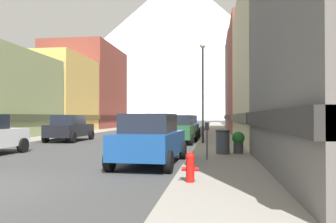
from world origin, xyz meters
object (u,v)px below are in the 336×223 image
car_left_1 (70,128)px  car_right_1 (179,129)px  potted_plant_0 (238,141)px  streetlamp_right (203,77)px  trash_bin_right (223,142)px  parking_meter_near (207,135)px  fire_hydrant_near (190,166)px  car_right_0 (150,139)px  car_right_2 (187,126)px

car_left_1 → car_right_1: bearing=-3.6°
potted_plant_0 → streetlamp_right: 6.37m
trash_bin_right → streetlamp_right: 6.47m
parking_meter_near → streetlamp_right: streetlamp_right is taller
fire_hydrant_near → trash_bin_right: bearing=81.5°
car_right_0 → parking_meter_near: (1.95, 0.50, 0.11)m
car_right_1 → car_right_0: bearing=-90.0°
car_right_2 → fire_hydrant_near: 19.59m
car_left_1 → parking_meter_near: 13.53m
car_right_0 → streetlamp_right: 8.60m
car_left_1 → car_right_0: 12.63m
car_right_0 → parking_meter_near: bearing=14.3°
car_left_1 → potted_plant_0: 13.08m
car_right_1 → fire_hydrant_near: size_ratio=6.34×
streetlamp_right → trash_bin_right: bearing=-79.6°
car_left_1 → trash_bin_right: size_ratio=4.52×
car_right_0 → fire_hydrant_near: size_ratio=6.34×
streetlamp_right → car_right_0: bearing=-101.2°
car_right_1 → parking_meter_near: 9.32m
car_right_0 → car_right_2: (0.00, 15.90, 0.00)m
car_left_1 → car_right_0: same height
car_right_0 → streetlamp_right: bearing=78.8°
fire_hydrant_near → parking_meter_near: (0.30, 4.11, 0.49)m
streetlamp_right → car_right_1: bearing=131.7°
car_right_0 → car_right_2: size_ratio=1.00×
fire_hydrant_near → car_right_2: bearing=94.8°
streetlamp_right → car_left_1: bearing=166.4°
car_right_2 → fire_hydrant_near: bearing=-85.2°
fire_hydrant_near → trash_bin_right: size_ratio=0.72×
car_right_1 → fire_hydrant_near: car_right_1 is taller
potted_plant_0 → car_right_1: bearing=114.9°
fire_hydrant_near → car_right_1: bearing=97.1°
car_left_1 → car_right_0: size_ratio=0.99×
fire_hydrant_near → trash_bin_right: 6.11m
car_left_1 → car_right_2: same height
car_left_1 → car_right_1: (7.60, -0.48, 0.00)m
trash_bin_right → potted_plant_0: 0.71m
car_left_1 → potted_plant_0: (10.80, -7.38, -0.25)m
fire_hydrant_near → parking_meter_near: parking_meter_near is taller
fire_hydrant_near → potted_plant_0: (1.55, 6.32, 0.13)m
car_left_1 → potted_plant_0: car_left_1 is taller
car_right_1 → fire_hydrant_near: (1.65, -13.22, -0.37)m
trash_bin_right → car_right_0: bearing=-136.4°
car_right_1 → car_right_2: same height
car_right_2 → trash_bin_right: (2.55, -13.47, -0.26)m
car_right_0 → parking_meter_near: 2.02m
fire_hydrant_near → parking_meter_near: 4.15m
car_right_0 → trash_bin_right: size_ratio=4.55×
car_right_2 → parking_meter_near: bearing=-82.8°
car_right_2 → streetlamp_right: streetlamp_right is taller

